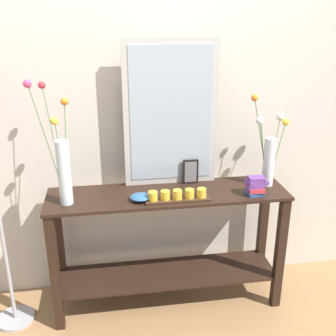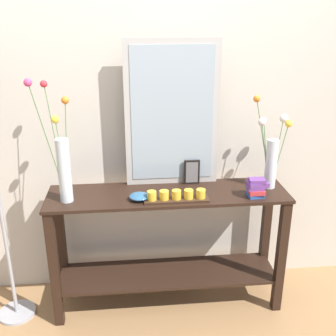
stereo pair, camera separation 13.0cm
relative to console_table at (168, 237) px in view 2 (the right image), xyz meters
name	(u,v)px [view 2 (the right image)]	position (x,y,z in m)	size (l,w,h in m)	color
ground_plane	(168,301)	(0.00, 0.00, -0.51)	(7.00, 6.00, 0.02)	#997047
wall_back	(163,99)	(0.00, 0.31, 0.85)	(6.40, 0.08, 2.70)	beige
console_table	(168,237)	(0.00, 0.00, 0.00)	(1.51, 0.39, 0.82)	black
mirror_leaning	(172,114)	(0.04, 0.16, 0.78)	(0.59, 0.03, 0.92)	#B7B2AD
tall_vase_left	(62,161)	(-0.62, -0.05, 0.57)	(0.21, 0.24, 0.74)	silver
vase_right	(272,153)	(0.66, 0.04, 0.54)	(0.25, 0.15, 0.59)	silver
candle_tray	(176,196)	(0.04, -0.12, 0.35)	(0.39, 0.09, 0.07)	#382316
picture_frame_small	(192,172)	(0.17, 0.13, 0.40)	(0.10, 0.01, 0.16)	black
decorative_bowl	(139,196)	(-0.18, -0.08, 0.34)	(0.12, 0.12, 0.04)	#2D5B84
book_stack	(256,188)	(0.53, -0.11, 0.38)	(0.13, 0.10, 0.12)	#2D519E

